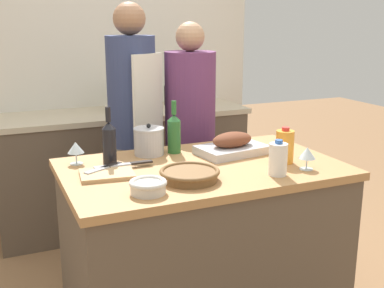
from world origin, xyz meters
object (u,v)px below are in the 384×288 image
Objects in this scene: cutting_board at (107,174)px; knife_chef at (126,164)px; wine_bottle_green at (174,132)px; milk_jug at (278,159)px; person_cook_aproned at (133,124)px; juice_jug at (285,146)px; knife_paring at (105,168)px; person_cook_guest at (190,132)px; wine_bottle_dark at (109,142)px; mixing_bowl at (148,186)px; stock_pot at (149,141)px; wine_glass_right at (76,148)px; wine_glass_left at (307,154)px; stand_mixer at (119,93)px; condiment_bottle_tall at (136,96)px; wicker_basket at (190,174)px; condiment_bottle_short at (167,95)px; roasting_pan at (232,146)px.

knife_chef is at bearing 35.39° from cutting_board.
milk_jug is at bearing -61.60° from wine_bottle_green.
person_cook_aproned reaches higher than cutting_board.
milk_jug is 1.17m from person_cook_aproned.
milk_jug is (0.74, -0.30, 0.07)m from cutting_board.
knife_paring is at bearing 166.22° from juice_jug.
wine_bottle_dark is at bearing -148.09° from person_cook_guest.
mixing_bowl is 0.80m from juice_jug.
person_cook_guest is at bearing 47.07° from stock_pot.
milk_jug is at bearing -97.74° from person_cook_guest.
wine_glass_right is at bearing 157.87° from juice_jug.
stand_mixer is at bearing 104.75° from wine_glass_left.
stand_mixer is at bearing 105.05° from person_cook_guest.
condiment_bottle_tall is at bearing 67.95° from wine_bottle_dark.
wicker_basket is at bearing -40.81° from knife_paring.
stand_mixer reaches higher than condiment_bottle_short.
wine_glass_right is 0.56× the size of knife_paring.
condiment_bottle_tall is at bearing 93.01° from roasting_pan.
wine_bottle_green is at bearing -6.49° from stock_pot.
juice_jug is 0.91× the size of knife_paring.
roasting_pan is 3.45× the size of wine_glass_right.
wine_glass_left is (0.18, 0.02, 0.00)m from milk_jug.
cutting_board is 0.90m from juice_jug.
knife_chef is at bearing -38.87° from wine_glass_right.
wine_glass_right is 0.58× the size of condiment_bottle_tall.
knife_chef is at bearing -151.90° from wine_bottle_green.
person_cook_aproned is at bearing 82.47° from stock_pot.
milk_jug is at bearing -0.53° from mixing_bowl.
stock_pot is 0.27m from knife_chef.
knife_paring is 0.13× the size of person_cook_guest.
wine_glass_right is 0.99m from person_cook_guest.
wine_bottle_green is at bearing 0.47° from wine_glass_right.
condiment_bottle_short is (0.61, 1.35, 0.02)m from stock_pot.
mixing_bowl is at bearing -121.19° from wine_bottle_green.
roasting_pan is at bearing -28.35° from wine_bottle_green.
juice_jug is 0.12× the size of person_cook_guest.
roasting_pan is 0.44m from wine_glass_left.
stock_pot is 1.20m from stand_mixer.
roasting_pan is 0.73m from mixing_bowl.
person_cook_aproned is (0.07, 0.53, -0.02)m from stock_pot.
wine_bottle_dark is 0.99× the size of knife_chef.
person_cook_aproned reaches higher than condiment_bottle_short.
knife_chef is at bearing -134.33° from stock_pot.
stand_mixer reaches higher than milk_jug.
milk_jug reaches higher than roasting_pan.
cutting_board is 1.06m from person_cook_guest.
wine_glass_left is at bearing -76.40° from juice_jug.
mixing_bowl is 2.08m from condiment_bottle_short.
wine_bottle_dark is at bearing -162.05° from stock_pot.
person_cook_aproned is (-0.37, 1.11, -0.02)m from milk_jug.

